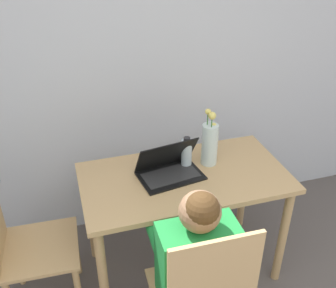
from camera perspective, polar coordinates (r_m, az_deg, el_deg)
wall_back at (r=2.41m, az=-5.92°, el=13.44°), size 6.40×0.05×2.50m
dining_table at (r=2.23m, az=2.40°, el=-6.75°), size 1.14×0.61×0.71m
chair_spare at (r=2.15m, az=-22.30°, el=-10.45°), size 0.45×0.42×0.95m
person_seated at (r=1.84m, az=3.78°, el=-15.62°), size 0.36×0.43×1.01m
laptop at (r=2.15m, az=0.11°, el=-3.38°), size 0.37×0.27×0.20m
flower_vase at (r=2.22m, az=6.08°, el=0.20°), size 0.09×0.09×0.34m
water_bottle at (r=2.21m, az=2.70°, el=-1.27°), size 0.06×0.06×0.18m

